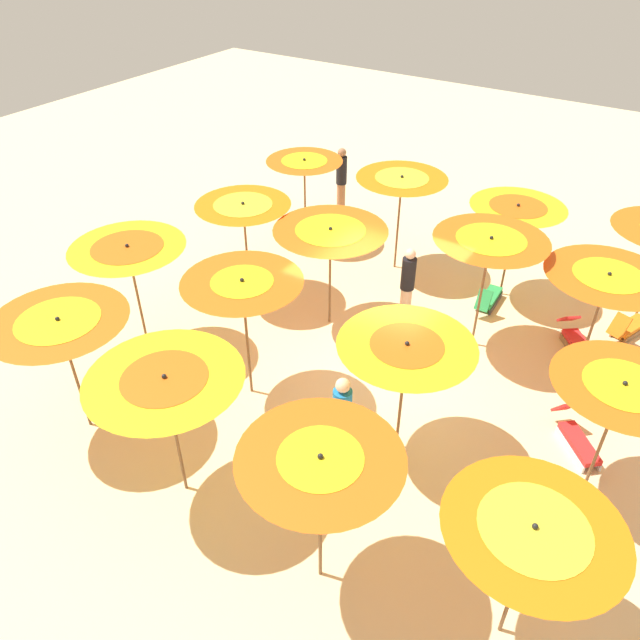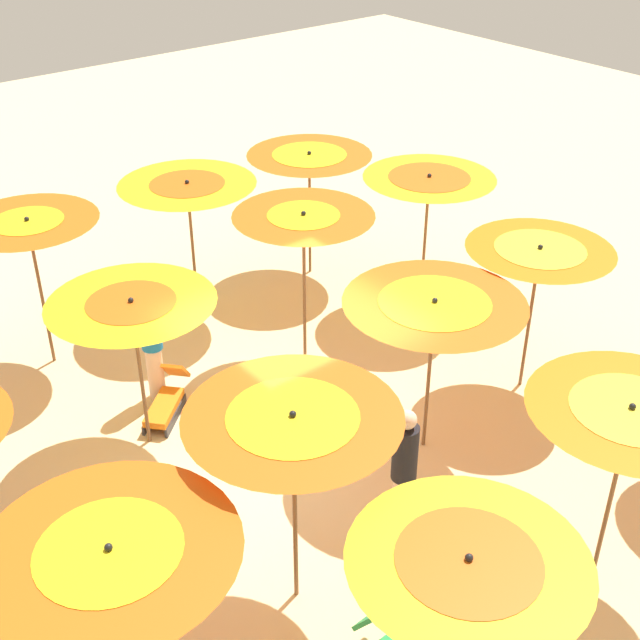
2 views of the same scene
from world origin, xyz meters
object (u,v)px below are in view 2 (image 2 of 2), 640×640
object	(u,v)px
beach_umbrella_5	(132,313)
beach_umbrella_10	(434,315)
lounger_2	(166,402)
lounger_3	(11,598)
beach_umbrella_11	(629,422)
beachgoer_1	(404,470)
beach_umbrella_13	(429,189)
beach_umbrella_2	(112,566)
beach_umbrella_7	(467,573)
beach_umbrella_8	(188,195)
beach_umbrella_4	(30,234)
beachgoer_0	(152,341)
beach_umbrella_6	(293,431)
beach_umbrella_12	(309,164)
beach_umbrella_14	(539,259)
beach_umbrella_9	(304,229)

from	to	relation	value
beach_umbrella_5	beach_umbrella_10	size ratio (longest dim) A/B	0.98
lounger_2	lounger_3	size ratio (longest dim) A/B	0.99
beach_umbrella_11	lounger_3	xyz separation A→B (m)	(-3.63, -5.29, -1.98)
beach_umbrella_11	lounger_2	world-z (taller)	beach_umbrella_11
beachgoer_1	beach_umbrella_10	bearing A→B (deg)	-156.94
beach_umbrella_5	beach_umbrella_13	world-z (taller)	beach_umbrella_13
beach_umbrella_2	beach_umbrella_7	xyz separation A→B (m)	(1.90, 2.23, 0.01)
beach_umbrella_8	beach_umbrella_13	xyz separation A→B (m)	(2.25, 3.16, 0.01)
beach_umbrella_4	beachgoer_0	size ratio (longest dim) A/B	1.35
beach_umbrella_5	lounger_2	distance (m)	1.94
beach_umbrella_6	beach_umbrella_11	size ratio (longest dim) A/B	1.05
beach_umbrella_8	lounger_2	bearing A→B (deg)	-40.46
beach_umbrella_10	beachgoer_1	distance (m)	1.99
beach_umbrella_5	beach_umbrella_12	xyz separation A→B (m)	(-2.50, 4.79, 0.07)
lounger_2	beach_umbrella_7	bearing A→B (deg)	44.74
beach_umbrella_14	beachgoer_1	bearing A→B (deg)	-73.43
beach_umbrella_5	beachgoer_0	size ratio (longest dim) A/B	1.24
lounger_3	beachgoer_0	world-z (taller)	beachgoer_0
lounger_3	beachgoer_0	bearing A→B (deg)	-94.38
beach_umbrella_7	beach_umbrella_4	bearing A→B (deg)	-177.92
beach_umbrella_2	beach_umbrella_12	bearing A→B (deg)	131.45
beach_umbrella_4	beachgoer_1	xyz separation A→B (m)	(6.05, 1.72, -1.26)
beach_umbrella_5	beach_umbrella_13	distance (m)	5.58
lounger_3	beachgoer_0	size ratio (longest dim) A/B	0.63
beach_umbrella_5	beach_umbrella_11	bearing A→B (deg)	27.47
beach_umbrella_8	beach_umbrella_4	bearing A→B (deg)	-91.79
beach_umbrella_12	beach_umbrella_10	bearing A→B (deg)	-21.37
beach_umbrella_8	beach_umbrella_10	bearing A→B (deg)	5.31
beach_umbrella_7	beach_umbrella_12	bearing A→B (deg)	149.67
beach_umbrella_14	beach_umbrella_10	bearing A→B (deg)	-87.69
beach_umbrella_4	beach_umbrella_8	distance (m)	2.59
beach_umbrella_9	beachgoer_0	world-z (taller)	beach_umbrella_9
beach_umbrella_6	beachgoer_1	xyz separation A→B (m)	(0.00, 1.57, -1.36)
beachgoer_0	beachgoer_1	world-z (taller)	beachgoer_0
beach_umbrella_8	beach_umbrella_12	bearing A→B (deg)	87.48
beachgoer_1	lounger_3	bearing A→B (deg)	-35.26
beach_umbrella_4	beach_umbrella_2	bearing A→B (deg)	-17.06
beach_umbrella_14	beach_umbrella_2	bearing A→B (deg)	-79.87
beach_umbrella_2	beach_umbrella_10	bearing A→B (deg)	103.38
beach_umbrella_7	beach_umbrella_13	size ratio (longest dim) A/B	0.95
beach_umbrella_4	beach_umbrella_10	size ratio (longest dim) A/B	1.07
lounger_3	beach_umbrella_4	bearing A→B (deg)	-70.88
beach_umbrella_10	beachgoer_0	world-z (taller)	beach_umbrella_10
beach_umbrella_12	beach_umbrella_14	xyz separation A→B (m)	(4.83, 0.21, -0.00)
beach_umbrella_10	beachgoer_1	xyz separation A→B (m)	(0.95, -1.34, -1.13)
beach_umbrella_8	beach_umbrella_10	distance (m)	5.05
beach_umbrella_10	lounger_3	size ratio (longest dim) A/B	2.02
beach_umbrella_9	beach_umbrella_4	bearing A→B (deg)	-127.95
beach_umbrella_5	beachgoer_0	xyz separation A→B (m)	(-0.83, 0.61, -1.08)
beach_umbrella_5	lounger_3	world-z (taller)	beach_umbrella_5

